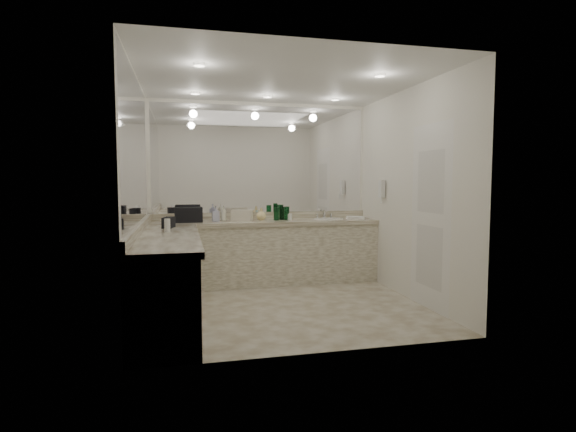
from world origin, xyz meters
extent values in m
plane|color=beige|center=(0.00, 0.00, 0.00)|extent=(3.20, 3.20, 0.00)
plane|color=white|center=(0.00, 0.00, 2.60)|extent=(3.20, 3.20, 0.00)
cube|color=white|center=(0.00, 1.50, 1.30)|extent=(3.20, 0.02, 2.60)
cube|color=white|center=(-1.60, 0.00, 1.30)|extent=(0.02, 3.00, 2.60)
cube|color=white|center=(1.60, 0.00, 1.30)|extent=(0.02, 3.00, 2.60)
cube|color=silver|center=(0.00, 1.20, 0.42)|extent=(3.20, 0.60, 0.84)
cube|color=beige|center=(0.00, 1.19, 0.87)|extent=(3.20, 0.64, 0.06)
cube|color=silver|center=(-1.30, -0.30, 0.42)|extent=(0.60, 2.40, 0.84)
cube|color=beige|center=(-1.29, -0.30, 0.87)|extent=(0.64, 2.42, 0.06)
cube|color=beige|center=(0.00, 1.48, 0.95)|extent=(3.20, 0.04, 0.10)
cube|color=beige|center=(-1.58, 0.00, 0.95)|extent=(0.04, 3.00, 0.10)
cube|color=white|center=(0.00, 1.49, 1.77)|extent=(3.12, 0.01, 1.55)
cube|color=white|center=(-1.59, 0.00, 1.77)|extent=(0.01, 2.92, 1.55)
cylinder|color=white|center=(0.95, 1.20, 0.90)|extent=(0.44, 0.44, 0.03)
cube|color=silver|center=(0.95, 1.41, 0.97)|extent=(0.24, 0.16, 0.14)
cube|color=white|center=(1.56, 0.70, 1.35)|extent=(0.06, 0.10, 0.24)
cube|color=white|center=(1.59, -0.50, 1.05)|extent=(0.02, 0.82, 2.10)
cube|color=black|center=(-1.06, 1.18, 1.00)|extent=(0.37, 0.24, 0.21)
cube|color=black|center=(-1.30, 0.48, 0.97)|extent=(0.16, 0.26, 0.13)
cube|color=beige|center=(-0.33, 1.18, 0.98)|extent=(0.32, 0.25, 0.16)
cube|color=white|center=(1.33, 1.11, 0.92)|extent=(0.28, 0.21, 0.04)
cylinder|color=white|center=(-1.30, 0.02, 0.98)|extent=(0.06, 0.06, 0.15)
imported|color=white|center=(-0.58, 1.24, 1.01)|extent=(0.09, 0.09, 0.22)
imported|color=#ACAECA|center=(-0.69, 1.19, 1.01)|extent=(0.10, 0.11, 0.21)
imported|color=#F7E097|center=(-0.04, 1.26, 0.99)|extent=(0.17, 0.17, 0.18)
cylinder|color=#0E5123|center=(0.17, 1.20, 0.99)|extent=(0.07, 0.07, 0.19)
cylinder|color=#0E5123|center=(0.26, 1.25, 0.99)|extent=(0.06, 0.06, 0.19)
cylinder|color=#0E5123|center=(0.26, 1.28, 1.01)|extent=(0.06, 0.06, 0.22)
cylinder|color=#0E5123|center=(0.32, 1.22, 1.00)|extent=(0.07, 0.07, 0.19)
cylinder|color=#F2D84C|center=(-0.21, 1.33, 0.94)|extent=(0.06, 0.06, 0.08)
cylinder|color=silver|center=(-0.04, 1.31, 0.96)|extent=(0.05, 0.05, 0.12)
cylinder|color=white|center=(0.36, 1.13, 0.95)|extent=(0.05, 0.05, 0.10)
cylinder|color=silver|center=(-0.30, 1.24, 0.96)|extent=(0.05, 0.05, 0.12)
cylinder|color=white|center=(0.35, 1.20, 0.94)|extent=(0.06, 0.06, 0.09)
camera|label=1|loc=(-1.13, -5.05, 1.45)|focal=28.00mm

